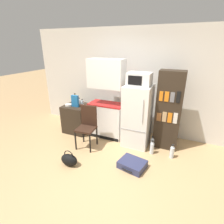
{
  "coord_description": "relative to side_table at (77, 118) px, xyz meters",
  "views": [
    {
      "loc": [
        1.19,
        -2.37,
        2.26
      ],
      "look_at": [
        -0.21,
        0.85,
        0.9
      ],
      "focal_mm": 28.0,
      "sensor_mm": 36.0,
      "label": 1
    }
  ],
  "objects": [
    {
      "name": "ground_plane",
      "position": [
        1.44,
        -1.29,
        -0.37
      ],
      "size": [
        24.0,
        24.0,
        0.0
      ],
      "primitive_type": "plane",
      "color": "tan"
    },
    {
      "name": "kitchen_hutch",
      "position": [
        0.85,
        0.08,
        0.53
      ],
      "size": [
        0.88,
        0.47,
        1.96
      ],
      "color": "white",
      "rests_on": "ground_plane"
    },
    {
      "name": "water_bottle_front",
      "position": [
        2.54,
        -0.28,
        -0.24
      ],
      "size": [
        0.09,
        0.09,
        0.32
      ],
      "color": "silver",
      "rests_on": "ground_plane"
    },
    {
      "name": "cereal_box",
      "position": [
        0.04,
        -0.09,
        0.52
      ],
      "size": [
        0.19,
        0.07,
        0.3
      ],
      "color": "#1E66A8",
      "rests_on": "side_table"
    },
    {
      "name": "microwave",
      "position": [
        1.68,
        -0.0,
        1.2
      ],
      "size": [
        0.5,
        0.39,
        0.28
      ],
      "color": "silver",
      "rests_on": "refrigerator"
    },
    {
      "name": "water_bottle_back",
      "position": [
        2.12,
        -0.29,
        -0.24
      ],
      "size": [
        0.09,
        0.09,
        0.32
      ],
      "color": "silver",
      "rests_on": "ground_plane"
    },
    {
      "name": "water_bottle_middle",
      "position": [
        2.09,
        -0.11,
        -0.24
      ],
      "size": [
        0.08,
        0.08,
        0.32
      ],
      "color": "silver",
      "rests_on": "ground_plane"
    },
    {
      "name": "bottle_milk_white",
      "position": [
        0.01,
        0.14,
        0.44
      ],
      "size": [
        0.07,
        0.07,
        0.17
      ],
      "color": "white",
      "rests_on": "side_table"
    },
    {
      "name": "wall_back",
      "position": [
        1.64,
        0.71,
        0.97
      ],
      "size": [
        6.4,
        0.1,
        2.68
      ],
      "color": "silver",
      "rests_on": "ground_plane"
    },
    {
      "name": "bookshelf",
      "position": [
        2.34,
        0.14,
        0.51
      ],
      "size": [
        0.54,
        0.34,
        1.77
      ],
      "color": "#2D2319",
      "rests_on": "ground_plane"
    },
    {
      "name": "bottle_clear_short",
      "position": [
        0.14,
        0.07,
        0.44
      ],
      "size": [
        0.08,
        0.08,
        0.16
      ],
      "color": "silver",
      "rests_on": "side_table"
    },
    {
      "name": "refrigerator",
      "position": [
        1.68,
        -0.0,
        0.34
      ],
      "size": [
        0.59,
        0.65,
        1.43
      ],
      "color": "white",
      "rests_on": "ground_plane"
    },
    {
      "name": "suitcase_large_flat",
      "position": [
        1.87,
        -0.92,
        -0.3
      ],
      "size": [
        0.56,
        0.49,
        0.14
      ],
      "rotation": [
        0.0,
        0.0,
        -0.2
      ],
      "color": "navy",
      "rests_on": "ground_plane"
    },
    {
      "name": "bottle_olive_oil",
      "position": [
        -0.14,
        0.17,
        0.49
      ],
      "size": [
        0.07,
        0.07,
        0.27
      ],
      "color": "#566619",
      "rests_on": "side_table"
    },
    {
      "name": "bowl",
      "position": [
        -0.17,
        -0.12,
        0.4
      ],
      "size": [
        0.17,
        0.17,
        0.05
      ],
      "color": "silver",
      "rests_on": "side_table"
    },
    {
      "name": "side_table",
      "position": [
        0.0,
        0.0,
        0.0
      ],
      "size": [
        0.64,
        0.62,
        0.75
      ],
      "color": "#2D2319",
      "rests_on": "ground_plane"
    },
    {
      "name": "handbag",
      "position": [
        0.69,
        -1.35,
        -0.25
      ],
      "size": [
        0.36,
        0.2,
        0.33
      ],
      "color": "black",
      "rests_on": "ground_plane"
    },
    {
      "name": "chair",
      "position": [
        0.66,
        -0.54,
        0.2
      ],
      "size": [
        0.43,
        0.43,
        0.97
      ],
      "rotation": [
        0.0,
        0.0,
        0.07
      ],
      "color": "black",
      "rests_on": "ground_plane"
    }
  ]
}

